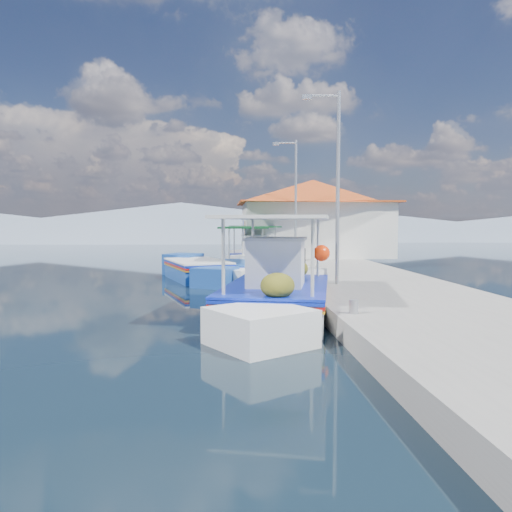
{
  "coord_description": "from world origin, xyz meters",
  "views": [
    {
      "loc": [
        1.03,
        -13.16,
        2.46
      ],
      "look_at": [
        2.12,
        3.4,
        1.3
      ],
      "focal_mm": 34.2,
      "sensor_mm": 36.0,
      "label": 1
    }
  ],
  "objects": [
    {
      "name": "lamp_post_far",
      "position": [
        4.51,
        11.0,
        3.85
      ],
      "size": [
        1.21,
        0.14,
        6.0
      ],
      "color": "#A5A8AD",
      "rests_on": "quay"
    },
    {
      "name": "caique_far",
      "position": [
        2.58,
        12.2,
        0.46
      ],
      "size": [
        2.57,
        7.11,
        2.5
      ],
      "rotation": [
        0.0,
        0.0,
        -0.11
      ],
      "color": "silver",
      "rests_on": "ground"
    },
    {
      "name": "bollards",
      "position": [
        3.8,
        5.25,
        0.65
      ],
      "size": [
        0.2,
        17.2,
        0.3
      ],
      "color": "#A5A8AD",
      "rests_on": "quay"
    },
    {
      "name": "ground",
      "position": [
        0.0,
        0.0,
        0.0
      ],
      "size": [
        160.0,
        160.0,
        0.0
      ],
      "primitive_type": "plane",
      "color": "black",
      "rests_on": "ground"
    },
    {
      "name": "caique_blue_hull",
      "position": [
        -0.07,
        7.67,
        0.34
      ],
      "size": [
        3.49,
        6.65,
        1.25
      ],
      "rotation": [
        0.0,
        0.0,
        -0.32
      ],
      "color": "#1A489C",
      "rests_on": "ground"
    },
    {
      "name": "main_caique",
      "position": [
        2.4,
        -0.51,
        0.56
      ],
      "size": [
        3.8,
        8.59,
        2.9
      ],
      "rotation": [
        0.0,
        0.0,
        0.22
      ],
      "color": "silver",
      "rests_on": "ground"
    },
    {
      "name": "harbor_building",
      "position": [
        6.2,
        15.0,
        2.78
      ],
      "size": [
        10.49,
        10.49,
        4.4
      ],
      "color": "silver",
      "rests_on": "quay"
    },
    {
      "name": "quay",
      "position": [
        5.9,
        6.0,
        0.25
      ],
      "size": [
        5.0,
        44.0,
        0.5
      ],
      "primitive_type": "cube",
      "color": "gray",
      "rests_on": "ground"
    },
    {
      "name": "caique_green_canopy",
      "position": [
        1.91,
        8.01,
        0.37
      ],
      "size": [
        2.32,
        6.69,
        2.51
      ],
      "rotation": [
        0.0,
        0.0,
        0.08
      ],
      "color": "silver",
      "rests_on": "ground"
    },
    {
      "name": "mountain_ridge",
      "position": [
        6.54,
        56.0,
        2.04
      ],
      "size": [
        171.4,
        96.0,
        5.5
      ],
      "color": "slate",
      "rests_on": "ground"
    },
    {
      "name": "lamp_post_near",
      "position": [
        4.51,
        2.0,
        3.85
      ],
      "size": [
        1.21,
        0.14,
        6.0
      ],
      "color": "#A5A8AD",
      "rests_on": "quay"
    }
  ]
}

